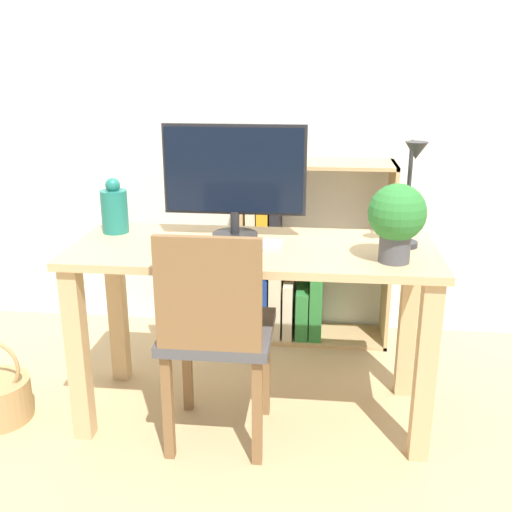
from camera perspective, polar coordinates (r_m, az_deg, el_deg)
ground_plane at (r=2.59m, az=-0.24°, el=-14.62°), size 10.00×10.00×0.00m
wall_back at (r=3.11m, az=1.68°, el=16.26°), size 8.00×0.05×2.60m
desk at (r=2.33m, az=-0.26°, el=-2.53°), size 1.39×0.57×0.73m
monitor at (r=2.34m, az=-2.07°, el=7.78°), size 0.56×0.18×0.44m
keyboard at (r=2.27m, az=-2.36°, el=1.12°), size 0.39×0.12×0.02m
vase at (r=2.51m, az=-13.33°, el=4.37°), size 0.11×0.11×0.23m
desk_lamp at (r=2.23m, az=14.58°, el=6.58°), size 0.10×0.19×0.41m
potted_plant at (r=2.11m, az=13.27°, el=3.61°), size 0.20×0.20×0.28m
chair at (r=2.18m, az=-3.88°, el=-7.03°), size 0.40×0.40×0.86m
bookshelf at (r=3.10m, az=3.36°, el=-1.35°), size 0.75×0.28×0.93m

